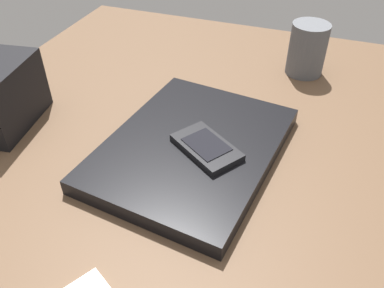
% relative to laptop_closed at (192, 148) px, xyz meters
% --- Properties ---
extents(desk_surface, '(1.20, 0.80, 0.03)m').
position_rel_laptop_closed_xyz_m(desk_surface, '(-0.09, 0.05, -0.03)').
color(desk_surface, brown).
rests_on(desk_surface, ground).
extents(laptop_closed, '(0.34, 0.27, 0.02)m').
position_rel_laptop_closed_xyz_m(laptop_closed, '(0.00, 0.00, 0.00)').
color(laptop_closed, black).
rests_on(laptop_closed, desk_surface).
extents(cell_phone_on_laptop, '(0.11, 0.12, 0.01)m').
position_rel_laptop_closed_xyz_m(cell_phone_on_laptop, '(-0.01, -0.03, 0.02)').
color(cell_phone_on_laptop, black).
rests_on(cell_phone_on_laptop, laptop_closed).
extents(pen_cup, '(0.07, 0.07, 0.10)m').
position_rel_laptop_closed_xyz_m(pen_cup, '(0.31, -0.12, 0.04)').
color(pen_cup, '#595B60').
rests_on(pen_cup, desk_surface).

